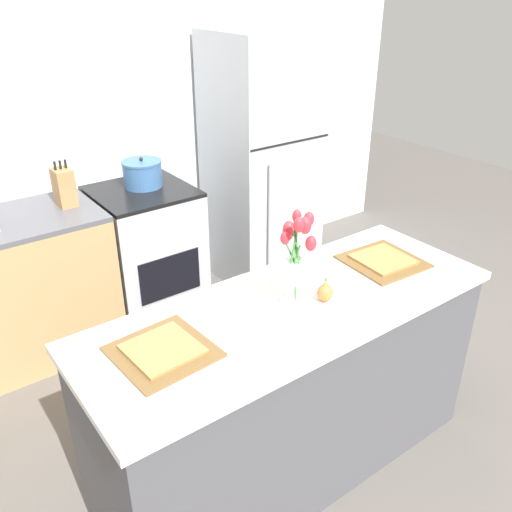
{
  "coord_description": "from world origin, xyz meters",
  "views": [
    {
      "loc": [
        -1.23,
        -1.42,
        2.09
      ],
      "look_at": [
        0.0,
        0.25,
        1.01
      ],
      "focal_mm": 38.0,
      "sensor_mm": 36.0,
      "label": 1
    }
  ],
  "objects_px": {
    "pear_figurine": "(325,292)",
    "plate_setting_right": "(383,261)",
    "cooking_pot": "(142,174)",
    "knife_block": "(64,187)",
    "flower_vase": "(296,268)",
    "stove_range": "(148,253)",
    "refrigerator": "(262,162)",
    "plate_setting_left": "(163,351)"
  },
  "relations": [
    {
      "from": "flower_vase",
      "to": "knife_block",
      "type": "relative_size",
      "value": 1.54
    },
    {
      "from": "cooking_pot",
      "to": "knife_block",
      "type": "relative_size",
      "value": 0.93
    },
    {
      "from": "stove_range",
      "to": "knife_block",
      "type": "height_order",
      "value": "knife_block"
    },
    {
      "from": "plate_setting_right",
      "to": "knife_block",
      "type": "distance_m",
      "value": 1.86
    },
    {
      "from": "flower_vase",
      "to": "pear_figurine",
      "type": "relative_size",
      "value": 3.83
    },
    {
      "from": "cooking_pot",
      "to": "knife_block",
      "type": "xyz_separation_m",
      "value": [
        -0.51,
        -0.03,
        0.03
      ]
    },
    {
      "from": "knife_block",
      "to": "plate_setting_right",
      "type": "bearing_deg",
      "value": -59.48
    },
    {
      "from": "refrigerator",
      "to": "flower_vase",
      "type": "bearing_deg",
      "value": -122.99
    },
    {
      "from": "plate_setting_left",
      "to": "knife_block",
      "type": "height_order",
      "value": "knife_block"
    },
    {
      "from": "stove_range",
      "to": "cooking_pot",
      "type": "xyz_separation_m",
      "value": [
        0.04,
        0.05,
        0.53
      ]
    },
    {
      "from": "flower_vase",
      "to": "knife_block",
      "type": "height_order",
      "value": "flower_vase"
    },
    {
      "from": "pear_figurine",
      "to": "plate_setting_right",
      "type": "distance_m",
      "value": 0.46
    },
    {
      "from": "plate_setting_right",
      "to": "knife_block",
      "type": "xyz_separation_m",
      "value": [
        -0.94,
        1.6,
        0.1
      ]
    },
    {
      "from": "plate_setting_right",
      "to": "cooking_pot",
      "type": "bearing_deg",
      "value": 105.01
    },
    {
      "from": "plate_setting_right",
      "to": "stove_range",
      "type": "bearing_deg",
      "value": 106.88
    },
    {
      "from": "flower_vase",
      "to": "plate_setting_right",
      "type": "relative_size",
      "value": 1.18
    },
    {
      "from": "flower_vase",
      "to": "plate_setting_left",
      "type": "xyz_separation_m",
      "value": [
        -0.59,
        0.02,
        -0.15
      ]
    },
    {
      "from": "stove_range",
      "to": "plate_setting_left",
      "type": "relative_size",
      "value": 2.53
    },
    {
      "from": "stove_range",
      "to": "pear_figurine",
      "type": "relative_size",
      "value": 8.18
    },
    {
      "from": "plate_setting_left",
      "to": "cooking_pot",
      "type": "relative_size",
      "value": 1.4
    },
    {
      "from": "flower_vase",
      "to": "stove_range",
      "type": "bearing_deg",
      "value": 86.94
    },
    {
      "from": "flower_vase",
      "to": "plate_setting_right",
      "type": "height_order",
      "value": "flower_vase"
    },
    {
      "from": "plate_setting_right",
      "to": "knife_block",
      "type": "bearing_deg",
      "value": 120.52
    },
    {
      "from": "stove_range",
      "to": "flower_vase",
      "type": "xyz_separation_m",
      "value": [
        -0.09,
        -1.59,
        0.61
      ]
    },
    {
      "from": "flower_vase",
      "to": "plate_setting_left",
      "type": "height_order",
      "value": "flower_vase"
    },
    {
      "from": "flower_vase",
      "to": "pear_figurine",
      "type": "bearing_deg",
      "value": -29.25
    },
    {
      "from": "flower_vase",
      "to": "pear_figurine",
      "type": "height_order",
      "value": "flower_vase"
    },
    {
      "from": "plate_setting_left",
      "to": "cooking_pot",
      "type": "bearing_deg",
      "value": 66.13
    },
    {
      "from": "stove_range",
      "to": "knife_block",
      "type": "relative_size",
      "value": 3.29
    },
    {
      "from": "refrigerator",
      "to": "plate_setting_left",
      "type": "height_order",
      "value": "refrigerator"
    },
    {
      "from": "plate_setting_left",
      "to": "plate_setting_right",
      "type": "relative_size",
      "value": 1.0
    },
    {
      "from": "stove_range",
      "to": "plate_setting_right",
      "type": "xyz_separation_m",
      "value": [
        0.48,
        -1.57,
        0.46
      ]
    },
    {
      "from": "stove_range",
      "to": "cooking_pot",
      "type": "relative_size",
      "value": 3.54
    },
    {
      "from": "flower_vase",
      "to": "refrigerator",
      "type": "bearing_deg",
      "value": 57.01
    },
    {
      "from": "flower_vase",
      "to": "plate_setting_left",
      "type": "bearing_deg",
      "value": 177.76
    },
    {
      "from": "pear_figurine",
      "to": "plate_setting_right",
      "type": "relative_size",
      "value": 0.31
    },
    {
      "from": "pear_figurine",
      "to": "plate_setting_right",
      "type": "height_order",
      "value": "pear_figurine"
    },
    {
      "from": "stove_range",
      "to": "plate_setting_left",
      "type": "xyz_separation_m",
      "value": [
        -0.68,
        -1.57,
        0.46
      ]
    },
    {
      "from": "cooking_pot",
      "to": "knife_block",
      "type": "distance_m",
      "value": 0.51
    },
    {
      "from": "cooking_pot",
      "to": "knife_block",
      "type": "height_order",
      "value": "knife_block"
    },
    {
      "from": "knife_block",
      "to": "plate_setting_left",
      "type": "bearing_deg",
      "value": -97.56
    },
    {
      "from": "flower_vase",
      "to": "cooking_pot",
      "type": "relative_size",
      "value": 1.66
    }
  ]
}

